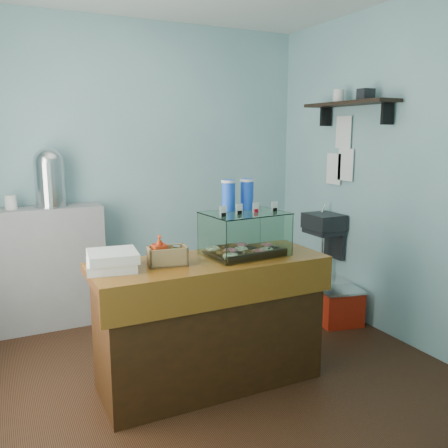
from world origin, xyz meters
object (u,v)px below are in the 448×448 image
coffee_urn (49,176)px  display_case (243,231)px  red_cooler (340,307)px  counter (210,322)px

coffee_urn → display_case: bearing=-54.1°
display_case → coffee_urn: coffee_urn is taller
display_case → red_cooler: 1.57m
coffee_urn → red_cooler: bearing=-26.2°
display_case → coffee_urn: bearing=121.2°
counter → display_case: display_case is taller
red_cooler → display_case: bearing=-150.8°
counter → coffee_urn: size_ratio=3.06×
red_cooler → coffee_urn: bearing=165.9°
counter → red_cooler: (1.51, 0.43, -0.29)m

